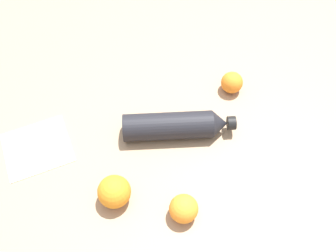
# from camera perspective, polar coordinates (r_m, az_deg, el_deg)

# --- Properties ---
(ground_plane) EXTENTS (2.40, 2.40, 0.00)m
(ground_plane) POSITION_cam_1_polar(r_m,az_deg,el_deg) (1.06, 0.56, 0.14)
(ground_plane) COLOR #9E7F60
(water_bottle) EXTENTS (0.13, 0.31, 0.07)m
(water_bottle) POSITION_cam_1_polar(r_m,az_deg,el_deg) (1.01, 1.31, 0.06)
(water_bottle) COLOR black
(water_bottle) RESTS_ON ground_plane
(orange_0) EXTENTS (0.07, 0.07, 0.07)m
(orange_0) POSITION_cam_1_polar(r_m,az_deg,el_deg) (0.91, 2.38, -12.34)
(orange_0) COLOR orange
(orange_0) RESTS_ON ground_plane
(orange_1) EXTENTS (0.06, 0.06, 0.06)m
(orange_1) POSITION_cam_1_polar(r_m,az_deg,el_deg) (1.13, 9.61, 6.48)
(orange_1) COLOR orange
(orange_1) RESTS_ON ground_plane
(orange_2) EXTENTS (0.08, 0.08, 0.08)m
(orange_2) POSITION_cam_1_polar(r_m,az_deg,el_deg) (0.92, -8.10, -9.77)
(orange_2) COLOR orange
(orange_2) RESTS_ON ground_plane
(folded_napkin) EXTENTS (0.18, 0.19, 0.01)m
(folded_napkin) POSITION_cam_1_polar(r_m,az_deg,el_deg) (1.08, -19.12, -3.05)
(folded_napkin) COLOR white
(folded_napkin) RESTS_ON ground_plane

